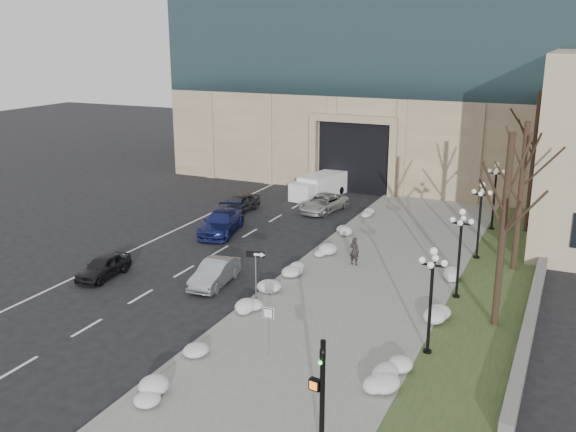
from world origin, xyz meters
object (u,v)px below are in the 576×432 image
Objects in this scene: car_b at (215,273)px; box_truck at (319,187)px; car_e at (239,203)px; keep_sign at (268,321)px; pedestrian at (354,251)px; lamppost_a at (432,287)px; lamppost_d at (495,187)px; one_way_sign at (259,260)px; car_a at (103,267)px; traffic_signal at (321,402)px; lamppost_c at (480,210)px; car_d at (324,203)px; lamppost_b at (460,241)px; car_c at (222,222)px.

car_b is 0.66× the size of box_truck.
car_e is 23.01m from keep_sign.
lamppost_a is at bearing 135.76° from pedestrian.
lamppost_d reaches higher than pedestrian.
car_b is 1.53× the size of one_way_sign.
car_a is at bearing -170.58° from car_b.
pedestrian is at bearing 88.25° from keep_sign.
lamppost_a reaches higher than keep_sign.
traffic_signal is 0.88× the size of lamppost_c.
car_d is 2.06× the size of keep_sign.
lamppost_b reaches higher than one_way_sign.
lamppost_a is (12.16, -3.03, 2.41)m from car_b.
box_truck is 1.28× the size of lamppost_a.
pedestrian reaches higher than car_e.
lamppost_a and lamppost_c have the same top height.
car_a is at bearing -88.51° from box_truck.
car_e reaches higher than car_b.
lamppost_c is (1.52, 21.33, 1.00)m from traffic_signal.
lamppost_d reaches higher than car_d.
traffic_signal is 8.53m from lamppost_a.
box_truck is 1.28× the size of lamppost_d.
lamppost_d is (9.00, 17.45, 0.89)m from one_way_sign.
car_e is (0.26, 15.08, 0.05)m from car_a.
lamppost_a is 6.50m from lamppost_b.
traffic_signal is at bearing -93.12° from lamppost_d.
car_b is 8.75m from keep_sign.
lamppost_a is at bearing -90.00° from lamppost_b.
traffic_signal is 0.88× the size of lamppost_b.
lamppost_d reaches higher than traffic_signal.
car_e is 1.50× the size of one_way_sign.
car_b is at bearing 12.12° from car_a.
car_a is at bearing 175.61° from lamppost_a.
lamppost_b is 6.50m from lamppost_c.
box_truck reaches higher than car_e.
car_c is 9.08m from car_d.
car_a is 1.39× the size of one_way_sign.
car_d is at bearing 32.59° from car_e.
car_e is 1.75× the size of keep_sign.
lamppost_d is at bearing 42.02° from car_a.
lamppost_c is (16.55, 1.76, 2.31)m from car_c.
keep_sign is at bearing -63.09° from car_d.
car_a is 18.55m from lamppost_a.
car_e is 0.95× the size of traffic_signal.
traffic_signal is at bearing -52.18° from car_b.
pedestrian is 0.35× the size of lamppost_c.
one_way_sign reaches higher than car_d.
lamppost_b is at bearing 11.65° from one_way_sign.
car_b is 0.86× the size of car_d.
lamppost_c is (6.27, 4.21, 2.13)m from pedestrian.
car_e is 18.48m from lamppost_d.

